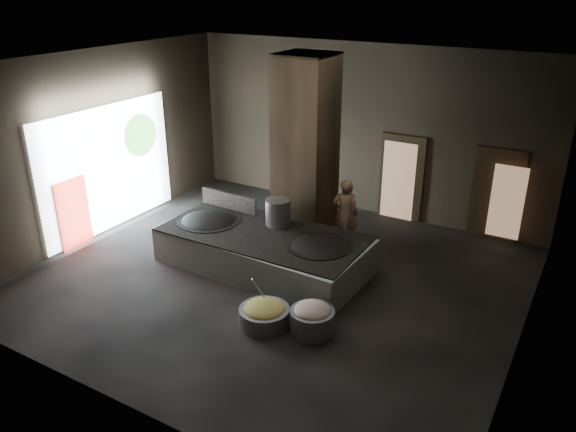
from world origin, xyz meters
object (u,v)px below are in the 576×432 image
Objects in this scene: hearth_platform at (263,250)px; veg_basin at (264,317)px; wok_left at (209,223)px; stock_pot at (278,212)px; cook at (345,214)px; meat_basin at (312,321)px; wok_right at (319,249)px.

veg_basin is (1.25, -1.93, -0.22)m from hearth_platform.
wok_left is 1.66m from stock_pot.
cook is 3.68m from meat_basin.
cook is (1.08, 1.26, -0.27)m from stock_pot.
veg_basin is at bearing 69.01° from cook.
hearth_platform is 2.68× the size of cook.
wok_right is 1.97m from meat_basin.
meat_basin reaches higher than veg_basin.
hearth_platform is 2.31m from veg_basin.
wok_left reaches higher than meat_basin.
wok_left is at bearing 145.11° from veg_basin.
cook reaches higher than hearth_platform.
cook reaches higher than wok_right.
cook is at bearing 91.78° from veg_basin.
wok_left is at bearing -158.20° from stock_pot.
veg_basin is (1.20, -2.48, -0.96)m from stock_pot.
wok_right is (2.80, 0.10, 0.00)m from wok_left.
wok_left reaches higher than veg_basin.
cook is (1.13, 1.81, 0.46)m from hearth_platform.
cook is (-0.22, 1.76, 0.11)m from wok_right.
hearth_platform is 4.85× the size of veg_basin.
hearth_platform is at bearing 35.18° from cook.
wok_left is 1.07× the size of wok_right.
veg_basin is at bearing -92.87° from wok_right.
wok_right is at bearing -21.04° from stock_pot.
hearth_platform is at bearing -177.88° from wok_right.
veg_basin is at bearing -163.82° from meat_basin.
wok_right is at bearing 87.13° from veg_basin.
veg_basin is 0.91m from meat_basin.
wok_right is 1.64× the size of meat_basin.
wok_right is (1.35, 0.05, 0.35)m from hearth_platform.
veg_basin is at bearing -54.91° from hearth_platform.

